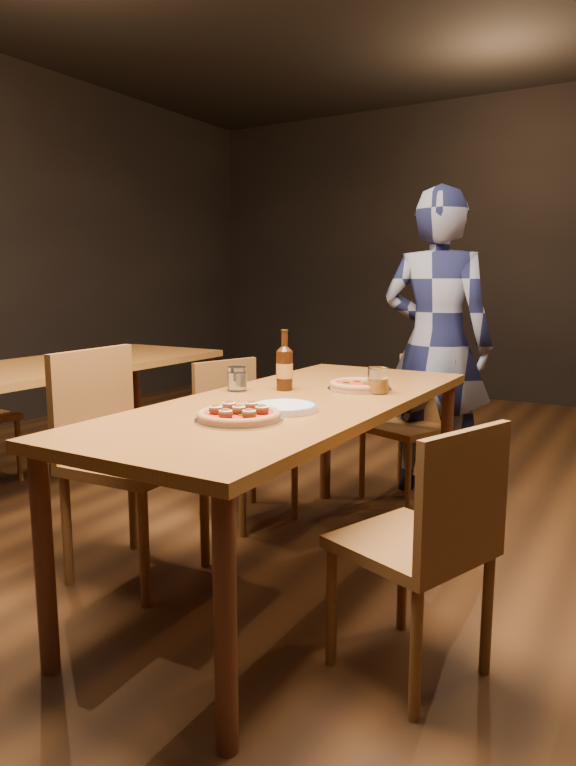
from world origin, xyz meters
The scene contains 15 objects.
ground centered at (0.00, 0.00, 0.00)m, with size 9.00×9.00×0.00m, color black.
room_shell centered at (0.00, 0.00, 1.86)m, with size 9.00×9.00×9.00m.
table_main centered at (0.00, 0.00, 0.68)m, with size 0.80×2.00×0.75m.
table_left centered at (-1.70, 0.30, 0.68)m, with size 0.80×2.00×0.75m.
chair_main_nw centered at (-0.57, -0.30, 0.49)m, with size 0.46×0.46×0.98m, color brown, non-canonical shape.
chair_main_sw centered at (-0.54, 0.46, 0.42)m, with size 0.39×0.39×0.84m, color brown, non-canonical shape.
chair_main_e centered at (0.62, -0.36, 0.42)m, with size 0.39×0.39×0.84m, color brown, non-canonical shape.
chair_end centered at (0.04, 1.16, 0.41)m, with size 0.38×0.38×0.82m, color brown, non-canonical shape.
pizza_meatball centered at (0.04, -0.44, 0.77)m, with size 0.30×0.30×0.05m.
pizza_margherita centered at (0.13, 0.33, 0.77)m, with size 0.27×0.27×0.04m.
plate_stack centered at (0.08, -0.22, 0.76)m, with size 0.24×0.24×0.02m, color white.
beer_bottle centered at (-0.14, 0.15, 0.84)m, with size 0.07×0.07×0.25m.
water_glass centered at (-0.30, 0.04, 0.80)m, with size 0.08×0.08×0.10m, color white.
amber_glass centered at (0.23, 0.28, 0.80)m, with size 0.09×0.09×0.11m, color #AB6913.
diner centered at (0.14, 1.34, 0.86)m, with size 0.62×0.41×1.71m, color black.
Camera 1 is at (1.23, -2.15, 1.21)m, focal length 30.00 mm.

